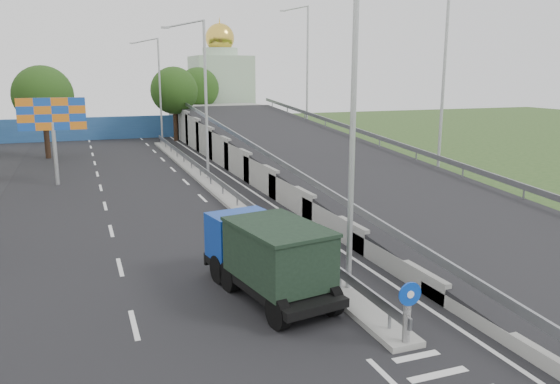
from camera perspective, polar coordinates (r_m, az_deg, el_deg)
name	(u,v)px	position (r m, az deg, el deg)	size (l,w,h in m)	color
road_surface	(174,205)	(30.05, -11.04, -1.37)	(26.00, 90.00, 0.04)	black
median	(211,185)	(34.43, -7.24, 0.69)	(1.00, 44.00, 0.20)	gray
overpass_ramp	(320,153)	(36.54, 4.24, 4.06)	(10.00, 50.00, 3.50)	gray
median_guardrail	(211,175)	(34.30, -7.27, 1.75)	(0.09, 44.00, 0.71)	gray
sign_bollard	(408,312)	(14.68, 13.20, -12.12)	(0.64, 0.23, 1.67)	black
lamp_post_near	(348,114)	(16.78, 7.07, 8.09)	(2.74, 0.18, 10.08)	#B2B5B7
lamp_post_mid	(203,92)	(35.71, -8.07, 10.32)	(2.74, 0.18, 10.08)	#B2B5B7
lamp_post_far	(158,85)	(55.40, -12.64, 10.86)	(2.74, 0.18, 10.08)	#B2B5B7
blue_wall	(113,128)	(61.24, -17.06, 6.41)	(30.00, 0.50, 2.40)	#285294
church	(221,86)	(71.09, -6.19, 10.96)	(7.00, 7.00, 13.80)	#B2CCAD
billboard	(52,119)	(36.99, -22.70, 7.04)	(4.00, 0.24, 5.50)	#B2B5B7
tree_left_mid	(43,96)	(48.94, -23.53, 9.23)	(4.80, 4.80, 7.60)	black
tree_median_far	(174,91)	(57.68, -11.01, 10.35)	(4.80, 4.80, 7.60)	black
tree_ramp_far	(198,88)	(65.31, -8.54, 10.66)	(4.80, 4.80, 7.60)	black
dump_truck	(267,254)	(17.44, -1.35, -6.48)	(3.03, 6.01, 2.53)	black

